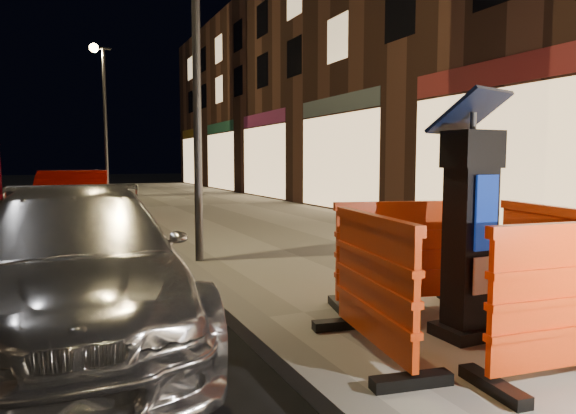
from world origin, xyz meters
name	(u,v)px	position (x,y,z in m)	size (l,w,h in m)	color
ground_plane	(254,334)	(0.00, 0.00, 0.00)	(120.00, 120.00, 0.00)	black
sidewalk	(492,293)	(3.00, 0.00, 0.07)	(6.00, 60.00, 0.15)	gray
kerb	(254,327)	(0.00, 0.00, 0.07)	(0.30, 60.00, 0.15)	slate
parking_kiosk	(470,223)	(1.48, -1.19, 1.12)	(0.61, 0.61, 1.94)	black
barrier_front	(571,302)	(1.48, -2.14, 0.69)	(1.39, 0.57, 1.08)	#E53B0C
barrier_back	(400,255)	(1.48, -0.24, 0.69)	(1.39, 0.57, 1.08)	#E53B0C
barrier_kerbside	(373,285)	(0.53, -1.19, 0.69)	(1.39, 0.57, 1.08)	#E53B0C
barrier_bldgside	(548,264)	(2.43, -1.19, 0.69)	(1.39, 0.57, 1.08)	#E53B0C
car_silver	(79,334)	(-1.52, 0.70, 0.00)	(1.92, 4.73, 1.37)	silver
car_red	(75,232)	(-1.32, 8.19, 0.00)	(1.49, 4.28, 1.41)	#860902
street_lamp_mid	(196,56)	(0.25, 3.00, 3.15)	(0.12, 0.12, 6.00)	#3F3F44
street_lamp_far	(105,123)	(0.25, 18.00, 3.15)	(0.12, 0.12, 6.00)	#3F3F44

